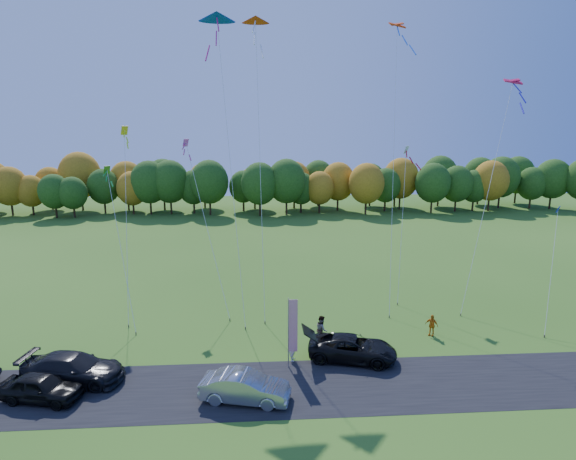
{
  "coord_description": "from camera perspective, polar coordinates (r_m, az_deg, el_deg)",
  "views": [
    {
      "loc": [
        -2.17,
        -26.97,
        13.91
      ],
      "look_at": [
        0.0,
        6.0,
        7.0
      ],
      "focal_mm": 28.0,
      "sensor_mm": 36.0,
      "label": 1
    }
  ],
  "objects": [
    {
      "name": "kite_diamond_pink",
      "position": [
        37.3,
        -10.33,
        0.61
      ],
      "size": [
        4.5,
        8.09,
        14.02
      ],
      "color": "#4C3F33",
      "rests_on": "ground"
    },
    {
      "name": "feather_flag",
      "position": [
        27.71,
        0.52,
        -11.97
      ],
      "size": [
        0.59,
        0.07,
        4.46
      ],
      "color": "#999999",
      "rests_on": "ground"
    },
    {
      "name": "black_suv",
      "position": [
        29.66,
        8.19,
        -14.62
      ],
      "size": [
        6.01,
        3.91,
        1.54
      ],
      "primitive_type": "imported",
      "rotation": [
        0.0,
        0.0,
        1.31
      ],
      "color": "black",
      "rests_on": "ground"
    },
    {
      "name": "asphalt_strip",
      "position": [
        26.94,
        1.48,
        -19.27
      ],
      "size": [
        90.0,
        6.0,
        0.01
      ],
      "primitive_type": "cube",
      "color": "black",
      "rests_on": "ground"
    },
    {
      "name": "person_east",
      "position": [
        34.1,
        17.77,
        -11.43
      ],
      "size": [
        0.95,
        0.87,
        1.56
      ],
      "primitive_type": "imported",
      "rotation": [
        0.0,
        0.0,
        -0.69
      ],
      "color": "orange",
      "rests_on": "ground"
    },
    {
      "name": "kite_diamond_yellow",
      "position": [
        37.68,
        -19.84,
        1.08
      ],
      "size": [
        2.02,
        8.02,
        15.13
      ],
      "color": "#4C3F33",
      "rests_on": "ground"
    },
    {
      "name": "ground",
      "position": [
        30.42,
        0.77,
        -15.4
      ],
      "size": [
        160.0,
        160.0,
        0.0
      ],
      "primitive_type": "plane",
      "color": "#325D18"
    },
    {
      "name": "kite_diamond_green",
      "position": [
        36.27,
        -20.5,
        -1.96
      ],
      "size": [
        3.78,
        7.02,
        11.93
      ],
      "color": "#4C3F33",
      "rests_on": "ground"
    },
    {
      "name": "kite_parafoil_orange",
      "position": [
        40.55,
        13.28,
        9.26
      ],
      "size": [
        5.08,
        13.41,
        24.93
      ],
      "color": "#4C3F33",
      "rests_on": "ground"
    },
    {
      "name": "kite_diamond_blue_low",
      "position": [
        38.6,
        30.47,
        -4.34
      ],
      "size": [
        3.64,
        5.19,
        8.88
      ],
      "color": "#4C3F33",
      "rests_on": "ground"
    },
    {
      "name": "dark_truck_b",
      "position": [
        28.67,
        -28.85,
        -17.12
      ],
      "size": [
        4.59,
        2.64,
        1.47
      ],
      "primitive_type": "imported",
      "rotation": [
        0.0,
        0.0,
        1.35
      ],
      "color": "black",
      "rests_on": "ground"
    },
    {
      "name": "kite_delta_red",
      "position": [
        36.67,
        -3.67,
        11.39
      ],
      "size": [
        2.36,
        9.54,
        24.8
      ],
      "color": "#4C3F33",
      "rests_on": "ground"
    },
    {
      "name": "tree_line",
      "position": [
        83.17,
        -2.22,
        2.18
      ],
      "size": [
        116.0,
        12.0,
        10.0
      ],
      "primitive_type": null,
      "color": "#1E4711",
      "rests_on": "ground"
    },
    {
      "name": "silver_sedan",
      "position": [
        25.48,
        -5.47,
        -19.24
      ],
      "size": [
        5.04,
        2.68,
        1.58
      ],
      "primitive_type": "imported",
      "rotation": [
        0.0,
        0.0,
        1.35
      ],
      "color": "#9C9CA1",
      "rests_on": "ground"
    },
    {
      "name": "dark_truck_a",
      "position": [
        29.66,
        -25.62,
        -15.58
      ],
      "size": [
        6.04,
        3.11,
        1.67
      ],
      "primitive_type": "imported",
      "rotation": [
        0.0,
        0.0,
        1.43
      ],
      "color": "black",
      "rests_on": "ground"
    },
    {
      "name": "kite_parafoil_rainbow",
      "position": [
        40.54,
        24.08,
        4.4
      ],
      "size": [
        7.69,
        7.08,
        19.09
      ],
      "color": "#4C3F33",
      "rests_on": "ground"
    },
    {
      "name": "kite_delta_blue",
      "position": [
        35.57,
        -7.45,
        9.38
      ],
      "size": [
        3.69,
        9.92,
        25.17
      ],
      "color": "#4C3F33",
      "rests_on": "ground"
    },
    {
      "name": "kite_diamond_white",
      "position": [
        40.22,
        14.3,
        0.91
      ],
      "size": [
        2.35,
        5.68,
        13.41
      ],
      "color": "#4C3F33",
      "rests_on": "ground"
    },
    {
      "name": "person_tailgate_a",
      "position": [
        29.22,
        0.59,
        -14.58
      ],
      "size": [
        0.51,
        0.72,
        1.85
      ],
      "primitive_type": "imported",
      "rotation": [
        0.0,
        0.0,
        1.46
      ],
      "color": "silver",
      "rests_on": "ground"
    },
    {
      "name": "person_tailgate_b",
      "position": [
        31.53,
        4.29,
        -12.47
      ],
      "size": [
        0.73,
        0.94,
        1.93
      ],
      "primitive_type": "imported",
      "rotation": [
        0.0,
        0.0,
        1.57
      ],
      "color": "gray",
      "rests_on": "ground"
    }
  ]
}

